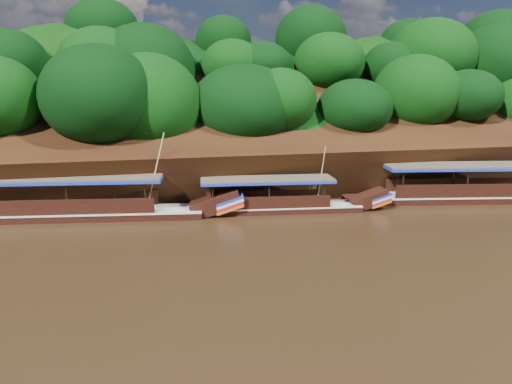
{
  "coord_description": "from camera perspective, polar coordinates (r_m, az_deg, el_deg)",
  "views": [
    {
      "loc": [
        -11.61,
        -24.07,
        8.44
      ],
      "look_at": [
        -3.91,
        7.0,
        1.47
      ],
      "focal_mm": 35.0,
      "sensor_mm": 36.0,
      "label": 1
    }
  ],
  "objects": [
    {
      "name": "boat_1",
      "position": [
        33.67,
        3.61,
        -1.34
      ],
      "size": [
        13.43,
        3.58,
        4.89
      ],
      "rotation": [
        0.0,
        0.0,
        -0.13
      ],
      "color": "black",
      "rests_on": "ground"
    },
    {
      "name": "ground",
      "position": [
        28.03,
        11.33,
        -5.48
      ],
      "size": [
        160.0,
        160.0,
        0.0
      ],
      "primitive_type": "plane",
      "color": "black",
      "rests_on": "ground"
    },
    {
      "name": "riverbank",
      "position": [
        48.66,
        0.01,
        4.55
      ],
      "size": [
        120.0,
        30.06,
        19.4
      ],
      "color": "black",
      "rests_on": "ground"
    },
    {
      "name": "reeds",
      "position": [
        35.56,
        2.11,
        0.04
      ],
      "size": [
        48.92,
        2.28,
        2.13
      ],
      "color": "#295B16",
      "rests_on": "ground"
    },
    {
      "name": "boat_0",
      "position": [
        40.13,
        24.5,
        -0.07
      ],
      "size": [
        16.97,
        5.37,
        7.28
      ],
      "rotation": [
        0.0,
        0.0,
        -0.19
      ],
      "color": "black",
      "rests_on": "ground"
    },
    {
      "name": "boat_2",
      "position": [
        33.47,
        -17.25,
        -1.79
      ],
      "size": [
        17.43,
        4.84,
        5.92
      ],
      "rotation": [
        0.0,
        0.0,
        -0.15
      ],
      "color": "black",
      "rests_on": "ground"
    }
  ]
}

